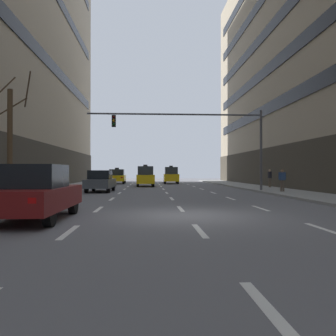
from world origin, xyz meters
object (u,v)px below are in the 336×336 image
Objects in this scene: traffic_signal_0 at (203,131)px; pedestrian_0 at (282,179)px; car_driving_1 at (100,181)px; pedestrian_1 at (270,177)px; street_tree_0 at (10,140)px; taxi_driving_0 at (117,177)px; car_driving_2 at (35,193)px; taxi_driving_3 at (145,176)px; taxi_driving_4 at (171,175)px.

pedestrian_0 is at bearing -17.80° from traffic_signal_0.
car_driving_1 is 2.78× the size of pedestrian_1.
street_tree_0 is 20.71m from pedestrian_1.
taxi_driving_0 is 1.10× the size of car_driving_1.
car_driving_2 is 2.99× the size of pedestrian_1.
traffic_signal_0 reaches higher than car_driving_2.
taxi_driving_3 is 0.68× the size of street_tree_0.
taxi_driving_0 is 24.74m from street_tree_0.
street_tree_0 is (-3.11, -8.53, 2.22)m from car_driving_1.
car_driving_2 is at bearing -97.90° from taxi_driving_3.
traffic_signal_0 is at bearing -86.28° from taxi_driving_4.
car_driving_2 is 0.36× the size of traffic_signal_0.
car_driving_2 is at bearing -118.92° from traffic_signal_0.
pedestrian_1 is (10.66, -5.71, 0.02)m from taxi_driving_3.
car_driving_2 is at bearing -89.54° from taxi_driving_0.
pedestrian_1 is (13.89, 17.57, 0.17)m from car_driving_2.
traffic_signal_0 reaches higher than pedestrian_1.
traffic_signal_0 reaches higher than taxi_driving_4.
taxi_driving_0 is at bearing 124.67° from pedestrian_0.
taxi_driving_0 is 19.10m from pedestrian_1.
street_tree_0 is 16.93m from pedestrian_0.
pedestrian_1 is (6.45, 4.11, -3.42)m from traffic_signal_0.
traffic_signal_0 is at bearing -66.77° from taxi_driving_3.
car_driving_1 is 0.34× the size of traffic_signal_0.
taxi_driving_3 is 2.72× the size of pedestrian_1.
pedestrian_0 is at bearing 20.42° from street_tree_0.
pedestrian_0 is at bearing -71.48° from taxi_driving_4.
traffic_signal_0 is (1.12, -17.17, 3.43)m from taxi_driving_4.
taxi_driving_0 is 3.06× the size of pedestrian_1.
taxi_driving_0 is at bearing 90.46° from car_driving_2.
taxi_driving_3 is 14.84m from pedestrian_0.
pedestrian_1 is at bearing 77.71° from pedestrian_0.
car_driving_2 is 1.09× the size of taxi_driving_4.
car_driving_2 is at bearing -89.96° from car_driving_1.
taxi_driving_0 is 3.15× the size of pedestrian_0.
traffic_signal_0 is at bearing 162.20° from pedestrian_0.
taxi_driving_4 reaches higher than car_driving_1.
street_tree_0 reaches higher than taxi_driving_3.
traffic_signal_0 is 2.06× the size of street_tree_0.
car_driving_1 is at bearing -110.17° from taxi_driving_3.
car_driving_1 is 1.01× the size of taxi_driving_4.
pedestrian_1 is (14.13, -12.84, 0.16)m from taxi_driving_0.
taxi_driving_4 is (3.10, 7.36, 0.01)m from taxi_driving_3.
taxi_driving_4 is 15.10m from pedestrian_1.
car_driving_2 is 1.10× the size of taxi_driving_3.
car_driving_2 is at bearing -136.95° from pedestrian_0.
traffic_signal_0 is 6.45m from pedestrian_0.
car_driving_1 is at bearing -89.16° from taxi_driving_0.
car_driving_2 is 3.07× the size of pedestrian_0.
taxi_driving_3 is (3.24, 8.82, 0.22)m from car_driving_1.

